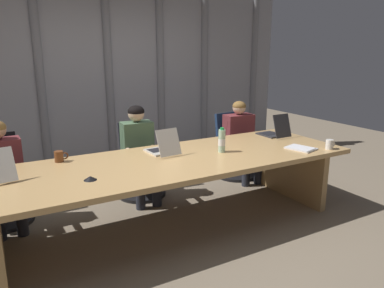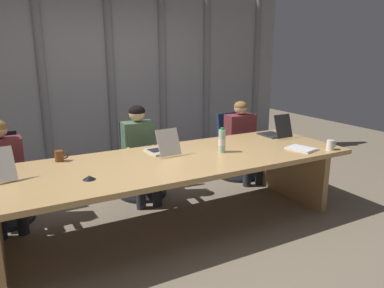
{
  "view_description": "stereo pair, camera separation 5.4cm",
  "coord_description": "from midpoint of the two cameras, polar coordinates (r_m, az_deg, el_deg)",
  "views": [
    {
      "loc": [
        -1.56,
        -3.14,
        1.79
      ],
      "look_at": [
        0.27,
        0.1,
        0.83
      ],
      "focal_mm": 34.19,
      "sensor_mm": 36.0,
      "label": 1
    },
    {
      "loc": [
        -1.51,
        -3.17,
        1.79
      ],
      "look_at": [
        0.27,
        0.1,
        0.83
      ],
      "focal_mm": 34.19,
      "sensor_mm": 36.0,
      "label": 2
    }
  ],
  "objects": [
    {
      "name": "water_bottle_primary",
      "position": [
        3.9,
        4.28,
        0.49
      ],
      "size": [
        0.08,
        0.08,
        0.27
      ],
      "color": "#ADD1B2",
      "rests_on": "conference_table"
    },
    {
      "name": "office_chair_left_mid",
      "position": [
        4.69,
        -8.43,
        -3.78
      ],
      "size": [
        0.6,
        0.6,
        0.91
      ],
      "rotation": [
        0.0,
        0.0,
        -1.67
      ],
      "color": "#2D2D38",
      "rests_on": "ground_plane"
    },
    {
      "name": "ground_plane",
      "position": [
        3.94,
        -3.12,
        -12.64
      ],
      "size": [
        12.31,
        12.31,
        0.0
      ],
      "primitive_type": "plane",
      "color": "#7F705B"
    },
    {
      "name": "conference_mic_left_side",
      "position": [
        3.2,
        -16.06,
        -5.13
      ],
      "size": [
        0.11,
        0.11,
        0.03
      ],
      "primitive_type": "cone",
      "color": "black",
      "rests_on": "conference_table"
    },
    {
      "name": "office_chair_left_end",
      "position": [
        4.42,
        -28.0,
        -6.43
      ],
      "size": [
        0.6,
        0.6,
        0.93
      ],
      "rotation": [
        0.0,
        0.0,
        -1.56
      ],
      "color": "black",
      "rests_on": "ground_plane"
    },
    {
      "name": "person_center",
      "position": [
        5.17,
        7.45,
        1.27
      ],
      "size": [
        0.44,
        0.57,
        1.11
      ],
      "rotation": [
        0.0,
        0.0,
        -1.64
      ],
      "color": "brown",
      "rests_on": "ground_plane"
    },
    {
      "name": "person_left_mid",
      "position": [
        4.44,
        -8.54,
        -0.57
      ],
      "size": [
        0.4,
        0.56,
        1.16
      ],
      "rotation": [
        0.0,
        0.0,
        -1.64
      ],
      "color": "#4C6B4C",
      "rests_on": "ground_plane"
    },
    {
      "name": "coffee_mug_near",
      "position": [
        4.28,
        20.35,
        -0.06
      ],
      "size": [
        0.13,
        0.08,
        0.11
      ],
      "color": "white",
      "rests_on": "conference_table"
    },
    {
      "name": "laptop_left_mid",
      "position": [
        3.86,
        -5.04,
        -0.67
      ],
      "size": [
        0.27,
        0.42,
        0.28
      ],
      "rotation": [
        0.0,
        0.0,
        1.65
      ],
      "color": "beige",
      "rests_on": "conference_table"
    },
    {
      "name": "coffee_mug_far",
      "position": [
        3.8,
        -20.37,
        -1.83
      ],
      "size": [
        0.13,
        0.08,
        0.11
      ],
      "color": "brown",
      "rests_on": "conference_table"
    },
    {
      "name": "laptop_center",
      "position": [
        4.73,
        12.37,
        1.87
      ],
      "size": [
        0.26,
        0.4,
        0.3
      ],
      "rotation": [
        0.0,
        0.0,
        1.59
      ],
      "color": "#2D2D33",
      "rests_on": "conference_table"
    },
    {
      "name": "conference_table",
      "position": [
        3.71,
        -3.24,
        -4.49
      ],
      "size": [
        3.76,
        1.22,
        0.73
      ],
      "color": "tan",
      "rests_on": "ground_plane"
    },
    {
      "name": "person_left_end",
      "position": [
        4.18,
        -27.86,
        -3.43
      ],
      "size": [
        0.43,
        0.55,
        1.11
      ],
      "rotation": [
        0.0,
        0.0,
        -1.54
      ],
      "color": "brown",
      "rests_on": "ground_plane"
    },
    {
      "name": "office_chair_center",
      "position": [
        5.37,
        6.45,
        -1.38
      ],
      "size": [
        0.6,
        0.6,
        0.91
      ],
      "rotation": [
        0.0,
        0.0,
        -1.47
      ],
      "color": "navy",
      "rests_on": "ground_plane"
    },
    {
      "name": "curtain_backdrop",
      "position": [
        5.61,
        -13.56,
        9.29
      ],
      "size": [
        6.16,
        0.17,
        2.65
      ],
      "color": "#9999A0",
      "rests_on": "ground_plane"
    },
    {
      "name": "spiral_notepad",
      "position": [
        4.19,
        16.31,
        -0.66
      ],
      "size": [
        0.29,
        0.35,
        0.03
      ],
      "rotation": [
        0.0,
        0.0,
        0.27
      ],
      "color": "silver",
      "rests_on": "conference_table"
    }
  ]
}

